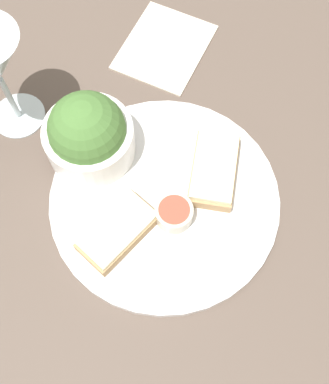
% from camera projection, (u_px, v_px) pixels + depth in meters
% --- Properties ---
extents(ground_plane, '(4.00, 4.00, 0.00)m').
position_uv_depth(ground_plane, '(165.00, 202.00, 0.63)').
color(ground_plane, brown).
extents(dinner_plate, '(0.30, 0.30, 0.01)m').
position_uv_depth(dinner_plate, '(165.00, 200.00, 0.63)').
color(dinner_plate, white).
rests_on(dinner_plate, ground_plane).
extents(salad_bowl, '(0.12, 0.12, 0.10)m').
position_uv_depth(salad_bowl, '(91.00, 132.00, 0.61)').
color(salad_bowl, white).
rests_on(salad_bowl, dinner_plate).
extents(sauce_ramekin, '(0.05, 0.05, 0.03)m').
position_uv_depth(sauce_ramekin, '(174.00, 213.00, 0.60)').
color(sauce_ramekin, beige).
rests_on(sauce_ramekin, dinner_plate).
extents(cheese_toast_near, '(0.12, 0.10, 0.03)m').
position_uv_depth(cheese_toast_near, '(214.00, 170.00, 0.62)').
color(cheese_toast_near, tan).
rests_on(cheese_toast_near, dinner_plate).
extents(cheese_toast_far, '(0.11, 0.06, 0.03)m').
position_uv_depth(cheese_toast_far, '(118.00, 231.00, 0.59)').
color(cheese_toast_far, tan).
rests_on(cheese_toast_far, dinner_plate).
extents(napkin, '(0.16, 0.14, 0.01)m').
position_uv_depth(napkin, '(165.00, 46.00, 0.73)').
color(napkin, beige).
rests_on(napkin, ground_plane).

